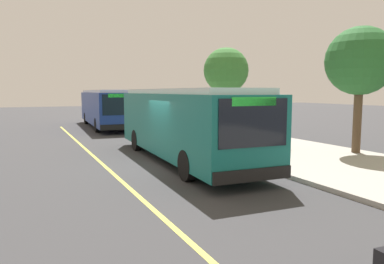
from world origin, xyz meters
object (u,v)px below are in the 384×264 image
object	(u,v)px
waiting_bench	(260,134)
route_sign_post	(242,112)
pedestrian_commuter	(268,131)
transit_bus_second	(105,107)
transit_bus_main	(183,121)

from	to	relation	value
waiting_bench	route_sign_post	bearing A→B (deg)	-49.93
pedestrian_commuter	transit_bus_second	bearing A→B (deg)	-166.98
transit_bus_second	route_sign_post	world-z (taller)	same
transit_bus_second	route_sign_post	bearing A→B (deg)	9.19
transit_bus_main	route_sign_post	xyz separation A→B (m)	(0.30, 2.64, 0.34)
transit_bus_second	waiting_bench	size ratio (longest dim) A/B	7.41
transit_bus_main	waiting_bench	bearing A→B (deg)	109.30
transit_bus_second	waiting_bench	xyz separation A→B (m)	(13.79, 5.08, -0.98)
transit_bus_main	pedestrian_commuter	world-z (taller)	transit_bus_main
route_sign_post	transit_bus_main	bearing A→B (deg)	-96.58
transit_bus_main	route_sign_post	bearing A→B (deg)	83.42
transit_bus_main	route_sign_post	size ratio (longest dim) A/B	3.89
transit_bus_main	transit_bus_second	world-z (taller)	same
transit_bus_main	transit_bus_second	distance (m)	15.59
waiting_bench	transit_bus_main	bearing A→B (deg)	-70.70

